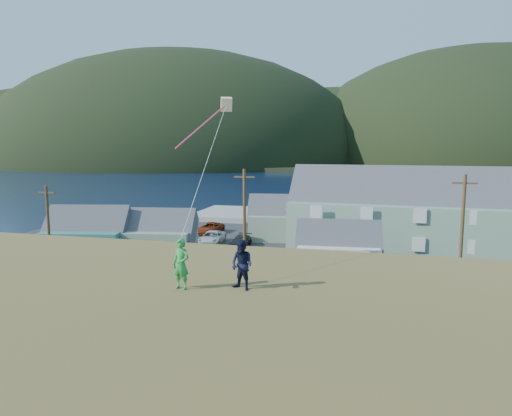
{
  "coord_description": "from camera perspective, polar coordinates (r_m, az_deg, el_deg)",
  "views": [
    {
      "loc": [
        8.64,
        -31.32,
        11.5
      ],
      "look_at": [
        3.71,
        -11.88,
        8.8
      ],
      "focal_mm": 32.0,
      "sensor_mm": 36.0,
      "label": 1
    }
  ],
  "objects": [
    {
      "name": "kite_rig",
      "position": [
        19.06,
        -4.23,
        12.28
      ],
      "size": [
        0.92,
        3.21,
        7.37
      ],
      "color": "#F9E7BD",
      "rests_on": "ground"
    },
    {
      "name": "ground",
      "position": [
        34.46,
        -1.15,
        -11.83
      ],
      "size": [
        900.0,
        900.0,
        0.0
      ],
      "primitive_type": "plane",
      "color": "#0A1638",
      "rests_on": "ground"
    },
    {
      "name": "parked_cars",
      "position": [
        56.2,
        -6.42,
        -3.32
      ],
      "size": [
        24.93,
        13.08,
        1.53
      ],
      "color": "#AFB0B4",
      "rests_on": "waterfront_lot"
    },
    {
      "name": "shed_palegreen_near",
      "position": [
        48.81,
        -12.55,
        -3.34
      ],
      "size": [
        9.21,
        6.52,
        6.16
      ],
      "rotation": [
        0.0,
        0.0,
        0.16
      ],
      "color": "slate",
      "rests_on": "waterfront_lot"
    },
    {
      "name": "kite_flyer_green",
      "position": [
        14.07,
        -9.34,
        -6.94
      ],
      "size": [
        0.63,
        0.48,
        1.55
      ],
      "primitive_type": "imported",
      "rotation": [
        0.0,
        0.0,
        -0.21
      ],
      "color": "green",
      "rests_on": "hillside"
    },
    {
      "name": "far_hills",
      "position": [
        312.01,
        19.27,
        5.49
      ],
      "size": [
        760.0,
        265.0,
        143.0
      ],
      "color": "black",
      "rests_on": "ground"
    },
    {
      "name": "far_shore",
      "position": [
        361.57,
        12.92,
        5.8
      ],
      "size": [
        900.0,
        320.0,
        2.0
      ],
      "primitive_type": "cube",
      "color": "black",
      "rests_on": "ground"
    },
    {
      "name": "utility_poles",
      "position": [
        34.71,
        -1.17,
        -3.6
      ],
      "size": [
        32.91,
        0.24,
        9.74
      ],
      "color": "#47331E",
      "rests_on": "waterfront_lot"
    },
    {
      "name": "grass_strip",
      "position": [
        32.64,
        -2.1,
        -12.88
      ],
      "size": [
        110.0,
        8.0,
        0.1
      ],
      "primitive_type": "cube",
      "color": "#4C3D19",
      "rests_on": "ground"
    },
    {
      "name": "shed_teal",
      "position": [
        50.31,
        -20.27,
        -3.15
      ],
      "size": [
        9.42,
        7.43,
        6.63
      ],
      "rotation": [
        0.0,
        0.0,
        0.21
      ],
      "color": "#2D6965",
      "rests_on": "waterfront_lot"
    },
    {
      "name": "kite_flyer_navy",
      "position": [
        13.84,
        -1.77,
        -7.12
      ],
      "size": [
        0.91,
        0.82,
        1.53
      ],
      "primitive_type": "imported",
      "rotation": [
        0.0,
        0.0,
        -0.4
      ],
      "color": "black",
      "rests_on": "hillside"
    },
    {
      "name": "waterfront_lot",
      "position": [
        50.4,
        4.0,
        -5.48
      ],
      "size": [
        72.0,
        36.0,
        0.12
      ],
      "primitive_type": "cube",
      "color": "#28282B",
      "rests_on": "ground"
    },
    {
      "name": "shed_white",
      "position": [
        41.6,
        10.25,
        -5.21
      ],
      "size": [
        7.94,
        5.61,
        6.01
      ],
      "rotation": [
        0.0,
        0.0,
        0.08
      ],
      "color": "silver",
      "rests_on": "waterfront_lot"
    },
    {
      "name": "wharf",
      "position": [
        73.64,
        2.6,
        -0.98
      ],
      "size": [
        26.0,
        14.0,
        0.9
      ],
      "primitive_type": "cube",
      "color": "gray",
      "rests_on": "ground"
    },
    {
      "name": "shed_palegreen_far",
      "position": [
        56.73,
        4.16,
        -1.37
      ],
      "size": [
        10.81,
        7.05,
        6.81
      ],
      "rotation": [
        0.0,
        0.0,
        0.14
      ],
      "color": "gray",
      "rests_on": "waterfront_lot"
    },
    {
      "name": "lodge",
      "position": [
        51.5,
        22.62,
        -0.85
      ],
      "size": [
        33.0,
        10.93,
        11.44
      ],
      "rotation": [
        0.0,
        0.0,
        -0.06
      ],
      "color": "slate",
      "rests_on": "waterfront_lot"
    }
  ]
}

